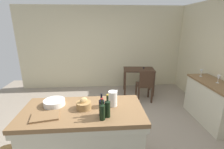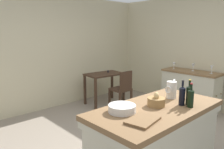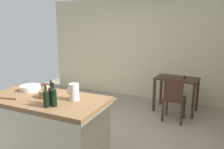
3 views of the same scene
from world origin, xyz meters
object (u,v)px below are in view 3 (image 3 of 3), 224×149
Objects in this scene: wine_bottle_amber at (52,95)px; writing_desk at (177,83)px; wooden_chair at (174,98)px; wash_bowl at (30,88)px; cutting_board at (11,96)px; wine_bottle_green at (46,98)px; bread_basket at (47,93)px; pitcher at (74,92)px; island_table at (47,126)px; wine_bottle_dark at (54,96)px.

writing_desk is at bearing 67.28° from wine_bottle_amber.
wash_bowl reaches higher than wooden_chair.
cutting_board is at bearing -124.33° from writing_desk.
writing_desk is 3.08m from wine_bottle_green.
bread_basket reaches higher than writing_desk.
wine_bottle_green is (-1.14, -2.84, 0.39)m from writing_desk.
wine_bottle_green is at bearing -31.69° from wash_bowl.
writing_desk is at bearing 55.67° from cutting_board.
bread_basket is at bearing 142.68° from wine_bottle_amber.
pitcher is 0.87× the size of wine_bottle_amber.
writing_desk is 2.99m from wine_bottle_amber.
island_table is at bearing -125.98° from wooden_chair.
wine_bottle_green is (0.27, -0.27, 0.54)m from island_table.
island_table is 5.43× the size of wine_bottle_dark.
island_table is 5.55× the size of wine_bottle_amber.
wine_bottle_dark is (-1.07, -2.78, 0.40)m from writing_desk.
bread_basket is 0.73× the size of wine_bottle_green.
wash_bowl is (-1.87, -1.83, 0.46)m from wooden_chair.
cutting_board is 0.80m from wine_bottle_dark.
pitcher is at bearing 7.85° from bread_basket.
island_table is at bearing 147.43° from wine_bottle_dark.
wash_bowl reaches higher than cutting_board.
wooden_chair is (0.04, -0.58, -0.15)m from writing_desk.
wine_bottle_dark is at bearing -106.60° from pitcher.
island_table is 0.65m from cutting_board.
wine_bottle_amber reaches higher than pitcher.
wine_bottle_green reaches higher than pitcher.
wine_bottle_green is (0.73, -0.11, 0.10)m from cutting_board.
island_table is 0.48m from bread_basket.
island_table is 6.41× the size of pitcher.
wine_bottle_dark is at bearing -32.57° from island_table.
bread_basket is (-0.41, -0.06, -0.05)m from pitcher.
wash_bowl is at bearing -135.56° from wooden_chair.
writing_desk is 3.15× the size of wash_bowl.
wash_bowl is 0.82m from wine_bottle_green.
wash_bowl is at bearing 153.97° from wine_bottle_dark.
bread_basket is at bearing 58.17° from island_table.
wash_bowl is at bearing 163.10° from bread_basket.
wine_bottle_dark reaches higher than cutting_board.
wooden_chair is (1.44, 1.99, -0.00)m from island_table.
writing_desk is 3.04m from wash_bowl.
writing_desk is at bearing 61.32° from bread_basket.
writing_desk is (1.41, 2.57, 0.15)m from island_table.
island_table is at bearing 134.71° from wine_bottle_green.
wooden_chair is at bearing 62.49° from wine_bottle_green.
bread_basket is (-1.39, -2.54, 0.33)m from writing_desk.
cutting_board is at bearing -96.12° from wash_bowl.
island_table is 0.65m from wash_bowl.
pitcher is 0.87× the size of wash_bowl.
island_table is 1.77× the size of writing_desk.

